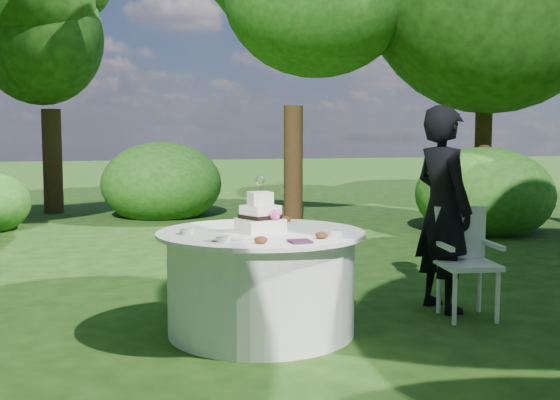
% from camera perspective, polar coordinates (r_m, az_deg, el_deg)
% --- Properties ---
extents(ground, '(80.00, 80.00, 0.00)m').
position_cam_1_polar(ground, '(5.07, -1.64, -11.37)').
color(ground, '#17340E').
rests_on(ground, ground).
extents(napkins, '(0.14, 0.14, 0.02)m').
position_cam_1_polar(napkins, '(4.36, 1.76, -3.63)').
color(napkins, '#431C38').
rests_on(napkins, table).
extents(feather_plume, '(0.48, 0.07, 0.01)m').
position_cam_1_polar(feather_plume, '(4.50, -3.82, -3.40)').
color(feather_plume, silver).
rests_on(feather_plume, table).
extents(guest, '(0.47, 0.67, 1.74)m').
position_cam_1_polar(guest, '(5.71, 14.00, -0.74)').
color(guest, black).
rests_on(guest, ground).
extents(table, '(1.56, 1.56, 0.77)m').
position_cam_1_polar(table, '(4.97, -1.65, -7.08)').
color(table, silver).
rests_on(table, ground).
extents(cake, '(0.34, 0.34, 0.42)m').
position_cam_1_polar(cake, '(4.85, -1.70, -1.47)').
color(cake, white).
rests_on(cake, table).
extents(chair, '(0.52, 0.52, 0.90)m').
position_cam_1_polar(chair, '(5.60, 15.77, -4.51)').
color(chair, silver).
rests_on(chair, ground).
extents(votives, '(1.10, 0.54, 0.04)m').
position_cam_1_polar(votives, '(4.62, -2.71, -2.99)').
color(votives, white).
rests_on(votives, table).
extents(petal_cups, '(0.61, 1.11, 0.05)m').
position_cam_1_polar(petal_cups, '(4.77, 0.84, -2.66)').
color(petal_cups, '#562D16').
rests_on(petal_cups, table).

